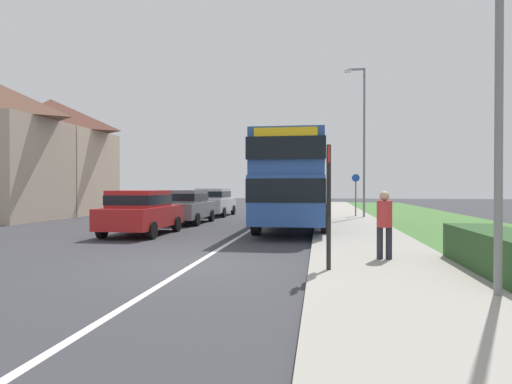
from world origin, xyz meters
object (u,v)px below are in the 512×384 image
(street_lamp_mid, at_px, (362,134))
(parked_car_grey, at_px, (187,205))
(cycle_route_sign, at_px, (356,193))
(double_decker_bus, at_px, (294,178))
(parked_car_silver, at_px, (214,201))
(bus_stop_sign, at_px, (329,198))
(parked_car_red, at_px, (141,210))
(street_lamp_near, at_px, (493,1))
(pedestrian_at_stop, at_px, (384,222))

(street_lamp_mid, bearing_deg, parked_car_grey, -153.71)
(parked_car_grey, height_order, cycle_route_sign, cycle_route_sign)
(double_decker_bus, height_order, parked_car_silver, double_decker_bus)
(cycle_route_sign, relative_size, street_lamp_mid, 0.30)
(double_decker_bus, bearing_deg, bus_stop_sign, -82.64)
(parked_car_red, relative_size, cycle_route_sign, 1.61)
(parked_car_grey, bearing_deg, street_lamp_near, -55.48)
(double_decker_bus, height_order, street_lamp_mid, street_lamp_mid)
(cycle_route_sign, bearing_deg, street_lamp_near, -88.28)
(parked_car_red, height_order, street_lamp_mid, street_lamp_mid)
(bus_stop_sign, xyz_separation_m, street_lamp_near, (2.40, -1.67, 3.03))
(parked_car_silver, relative_size, street_lamp_near, 0.56)
(cycle_route_sign, bearing_deg, pedestrian_at_stop, -92.21)
(parked_car_red, distance_m, street_lamp_near, 12.64)
(pedestrian_at_stop, height_order, bus_stop_sign, bus_stop_sign)
(parked_car_grey, bearing_deg, parked_car_silver, 90.51)
(double_decker_bus, bearing_deg, cycle_route_sign, 65.21)
(parked_car_grey, distance_m, bus_stop_sign, 13.17)
(double_decker_bus, xyz_separation_m, parked_car_red, (-5.45, -3.32, -1.24))
(street_lamp_near, bearing_deg, pedestrian_at_stop, 109.88)
(pedestrian_at_stop, distance_m, street_lamp_near, 4.87)
(cycle_route_sign, bearing_deg, parked_car_red, -130.44)
(bus_stop_sign, bearing_deg, pedestrian_at_stop, 48.16)
(bus_stop_sign, height_order, cycle_route_sign, bus_stop_sign)
(street_lamp_mid, bearing_deg, cycle_route_sign, 115.24)
(parked_car_red, distance_m, bus_stop_sign, 9.23)
(cycle_route_sign, bearing_deg, parked_car_grey, -149.51)
(pedestrian_at_stop, height_order, street_lamp_mid, street_lamp_mid)
(parked_car_red, xyz_separation_m, street_lamp_mid, (8.86, 9.38, 3.84))
(parked_car_red, xyz_separation_m, cycle_route_sign, (8.55, 10.03, 0.52))
(cycle_route_sign, distance_m, street_lamp_near, 18.30)
(parked_car_grey, height_order, pedestrian_at_stop, pedestrian_at_stop)
(parked_car_silver, bearing_deg, street_lamp_mid, -8.48)
(parked_car_red, bearing_deg, parked_car_grey, 88.70)
(parked_car_red, height_order, street_lamp_near, street_lamp_near)
(cycle_route_sign, xyz_separation_m, street_lamp_mid, (0.31, -0.65, 3.31))
(pedestrian_at_stop, xyz_separation_m, cycle_route_sign, (0.58, 14.92, 0.45))
(bus_stop_sign, bearing_deg, double_decker_bus, 97.36)
(parked_car_grey, distance_m, street_lamp_mid, 10.48)
(street_lamp_near, bearing_deg, street_lamp_mid, 90.78)
(parked_car_grey, bearing_deg, cycle_route_sign, 30.49)
(parked_car_silver, bearing_deg, bus_stop_sign, -68.71)
(parked_car_grey, xyz_separation_m, street_lamp_near, (8.98, -13.05, 3.67))
(street_lamp_near, xyz_separation_m, street_lamp_mid, (-0.24, 17.37, 0.17))
(parked_car_red, distance_m, street_lamp_mid, 13.46)
(parked_car_red, relative_size, pedestrian_at_stop, 2.43)
(double_decker_bus, distance_m, parked_car_red, 6.50)
(parked_car_grey, distance_m, street_lamp_near, 16.26)
(parked_car_silver, xyz_separation_m, cycle_route_sign, (8.49, -0.66, 0.50))
(parked_car_grey, xyz_separation_m, pedestrian_at_stop, (7.86, -9.96, 0.08))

